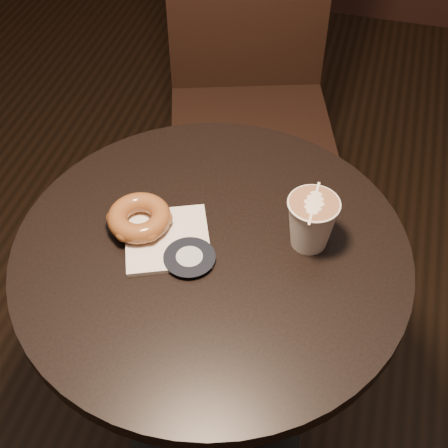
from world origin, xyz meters
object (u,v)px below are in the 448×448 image
object	(u,v)px
doughnut	(139,218)
latte_cup	(311,223)
chair	(249,71)
pastry_bag	(167,239)
cafe_table	(213,313)

from	to	relation	value
doughnut	latte_cup	xyz separation A→B (m)	(0.30, 0.04, 0.02)
chair	doughnut	world-z (taller)	chair
doughnut	pastry_bag	bearing A→B (deg)	-16.43
latte_cup	doughnut	bearing A→B (deg)	-171.43
cafe_table	pastry_bag	bearing A→B (deg)	-177.70
cafe_table	pastry_bag	distance (m)	0.22
cafe_table	chair	size ratio (longest dim) A/B	0.68
doughnut	chair	bearing A→B (deg)	87.65
pastry_bag	doughnut	world-z (taller)	doughnut
cafe_table	pastry_bag	size ratio (longest dim) A/B	5.13
chair	pastry_bag	bearing A→B (deg)	-105.87
latte_cup	chair	bearing A→B (deg)	111.27
chair	latte_cup	xyz separation A→B (m)	(0.27, -0.69, 0.19)
cafe_table	doughnut	bearing A→B (deg)	174.41
cafe_table	doughnut	world-z (taller)	doughnut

